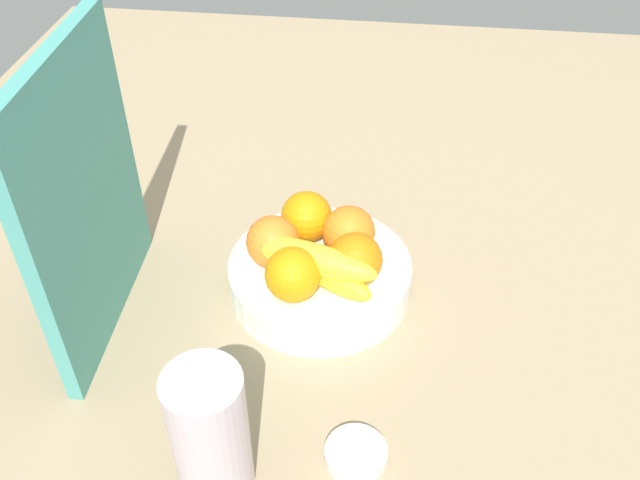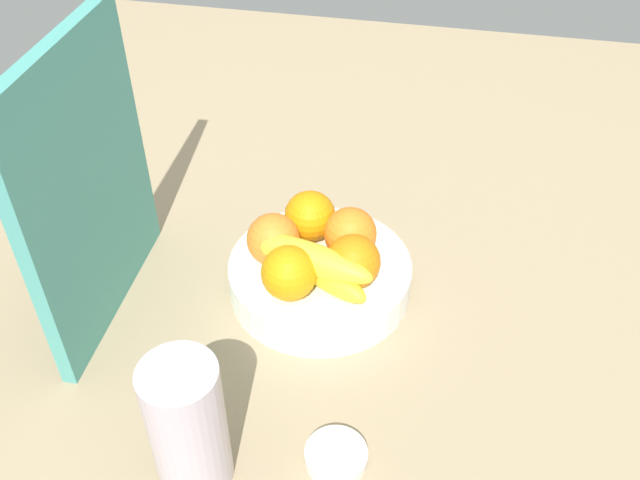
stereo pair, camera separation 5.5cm
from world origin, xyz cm
name	(u,v)px [view 2 (the right image)]	position (x,y,z in cm)	size (l,w,h in cm)	color
ground_plane	(310,303)	(0.00, 0.00, -1.50)	(180.00, 140.00, 3.00)	#9D8968
fruit_bowl	(320,277)	(1.30, -1.17, 2.38)	(23.90, 23.90, 4.76)	white
orange_front_left	(310,216)	(6.45, 1.27, 8.20)	(6.87, 6.87, 6.87)	orange
orange_front_right	(273,240)	(0.81, 4.81, 8.20)	(6.87, 6.87, 6.87)	orange
orange_center	(289,273)	(-4.79, 1.38, 8.20)	(6.87, 6.87, 6.87)	orange
orange_back_left	(353,262)	(-1.23, -5.85, 8.20)	(6.87, 6.87, 6.87)	orange
orange_back_right	(350,233)	(4.04, -4.57, 8.20)	(6.87, 6.87, 6.87)	orange
banana_bunch	(312,262)	(-1.96, -0.88, 7.86)	(12.91, 17.48, 6.20)	gold
cutting_board	(88,189)	(-5.96, 24.76, 18.00)	(28.00, 1.80, 36.00)	teal
thermos_tumbler	(188,427)	(-27.97, 5.77, 8.24)	(7.64, 7.64, 16.48)	#BCB0BE
jar_lid	(336,456)	(-23.54, -8.12, 0.77)	(6.71, 6.71, 1.55)	silver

